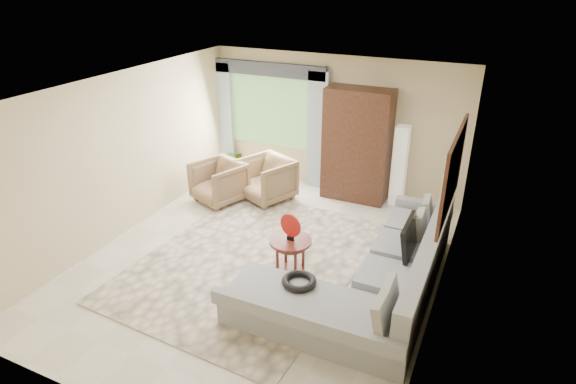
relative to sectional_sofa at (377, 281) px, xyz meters
The scene contains 17 objects.
ground 1.81m from the sectional_sofa, behind, with size 6.00×6.00×0.00m, color silver.
area_rug 1.96m from the sectional_sofa, behind, with size 3.00×4.00×0.02m, color beige.
sectional_sofa is the anchor object (origin of this frame).
tv_screen 0.75m from the sectional_sofa, 64.02° to the left, with size 0.06×0.74×0.48m, color black.
garden_hose 1.13m from the sectional_sofa, 135.54° to the right, with size 0.43×0.43×0.09m, color black.
coffee_table 1.25m from the sectional_sofa, behind, with size 0.59×0.59×0.59m.
red_disc 1.37m from the sectional_sofa, behind, with size 0.34×0.34×0.03m, color #A51410.
armchair_left 3.86m from the sectional_sofa, 154.55° to the left, with size 0.83×0.85×0.78m, color #956C51.
armchair_right 3.45m from the sectional_sofa, 142.14° to the left, with size 0.87×0.89×0.81m, color #977D52.
potted_plant 4.91m from the sectional_sofa, 142.38° to the left, with size 0.46×0.40×0.51m, color #999999.
armoire 3.24m from the sectional_sofa, 113.06° to the left, with size 1.20×0.55×2.10m, color black.
floor_lamp 3.03m from the sectional_sofa, 98.33° to the left, with size 0.24×0.24×1.50m, color silver.
window 4.58m from the sectional_sofa, 134.87° to the left, with size 1.80×0.04×1.40m, color #669E59.
curtain_left 5.25m from the sectional_sofa, 143.84° to the left, with size 0.40×0.08×2.30m, color #9EB7CC.
curtain_right 3.80m from the sectional_sofa, 124.27° to the left, with size 0.40×0.08×2.30m, color #9EB7CC.
valance 4.81m from the sectional_sofa, 135.52° to the left, with size 2.40×0.12×0.26m, color #1E232D.
wall_mirror 1.70m from the sectional_sofa, 37.80° to the left, with size 0.05×1.70×1.05m.
Camera 1 is at (2.91, -5.40, 4.02)m, focal length 30.00 mm.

